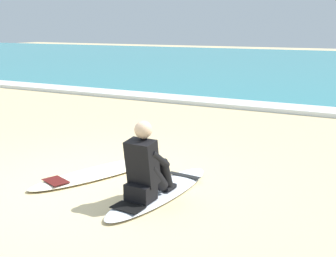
% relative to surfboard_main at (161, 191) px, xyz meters
% --- Properties ---
extents(ground_plane, '(80.00, 80.00, 0.00)m').
position_rel_surfboard_main_xyz_m(ground_plane, '(-1.06, -0.18, -0.04)').
color(ground_plane, '#CCB584').
extents(sea, '(80.00, 28.00, 0.10)m').
position_rel_surfboard_main_xyz_m(sea, '(-1.06, 20.12, 0.01)').
color(sea, teal).
rests_on(sea, ground).
extents(breaking_foam, '(80.00, 0.90, 0.11)m').
position_rel_surfboard_main_xyz_m(breaking_foam, '(-1.06, 6.42, 0.02)').
color(breaking_foam, white).
rests_on(breaking_foam, ground).
extents(surfboard_main, '(0.68, 2.17, 0.08)m').
position_rel_surfboard_main_xyz_m(surfboard_main, '(0.00, 0.00, 0.00)').
color(surfboard_main, silver).
rests_on(surfboard_main, ground).
extents(surfer_seated, '(0.39, 0.72, 0.95)m').
position_rel_surfboard_main_xyz_m(surfer_seated, '(-0.03, -0.31, 0.40)').
color(surfer_seated, black).
rests_on(surfer_seated, surfboard_main).
extents(surfboard_spare_near, '(1.26, 2.30, 0.08)m').
position_rel_surfboard_main_xyz_m(surfboard_spare_near, '(-1.13, 0.28, -0.00)').
color(surfboard_spare_near, '#EFE5C6').
rests_on(surfboard_spare_near, ground).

